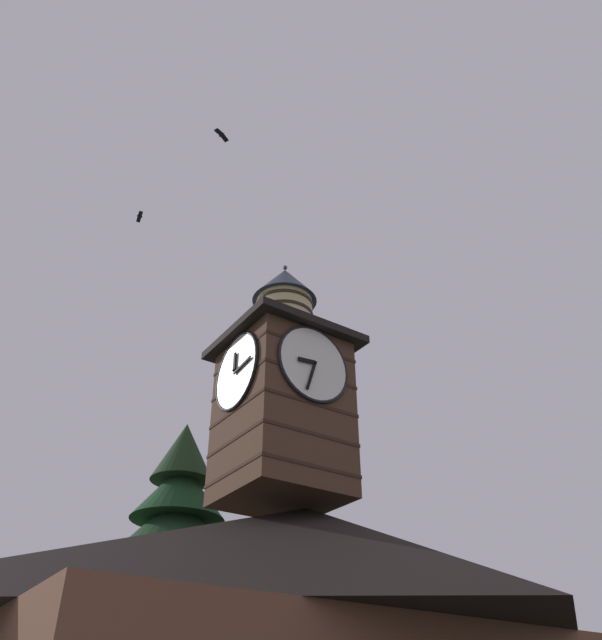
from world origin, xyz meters
The scene contains 5 objects.
clock_tower centered at (0.03, -2.15, 10.75)m, with size 3.89×3.89×8.31m.
pine_tree_behind centered at (0.69, -7.63, 5.57)m, with size 7.28×7.28×11.57m.
moon centered at (-10.36, -45.30, 13.01)m, with size 2.34×2.34×2.34m.
flying_bird_high centered at (4.34, -5.70, 18.45)m, with size 0.26×0.65×0.12m.
flying_bird_low centered at (4.19, 0.82, 16.80)m, with size 0.55×0.34×0.11m.
Camera 1 is at (9.32, 12.60, 2.02)m, focal length 35.65 mm.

